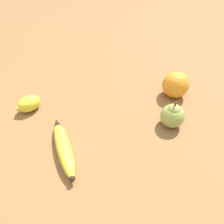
{
  "coord_description": "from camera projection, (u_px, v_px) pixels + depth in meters",
  "views": [
    {
      "loc": [
        -0.21,
        -0.36,
        0.45
      ],
      "look_at": [
        -0.01,
        0.05,
        0.03
      ],
      "focal_mm": 35.0,
      "sensor_mm": 36.0,
      "label": 1
    }
  ],
  "objects": [
    {
      "name": "banana",
      "position": [
        64.0,
        148.0,
        0.54
      ],
      "size": [
        0.05,
        0.2,
        0.04
      ],
      "rotation": [
        0.0,
        0.0,
        1.49
      ],
      "color": "yellow",
      "rests_on": "ground_plane"
    },
    {
      "name": "ground_plane",
      "position": [
        124.0,
        128.0,
        0.61
      ],
      "size": [
        3.0,
        3.0,
        0.0
      ],
      "primitive_type": "plane",
      "color": "olive"
    },
    {
      "name": "orange",
      "position": [
        175.0,
        85.0,
        0.69
      ],
      "size": [
        0.08,
        0.08,
        0.08
      ],
      "color": "orange",
      "rests_on": "ground_plane"
    },
    {
      "name": "lemon",
      "position": [
        29.0,
        104.0,
        0.65
      ],
      "size": [
        0.08,
        0.07,
        0.05
      ],
      "rotation": [
        0.0,
        0.0,
        3.46
      ],
      "color": "yellow",
      "rests_on": "ground_plane"
    },
    {
      "name": "pear",
      "position": [
        172.0,
        115.0,
        0.6
      ],
      "size": [
        0.07,
        0.07,
        0.08
      ],
      "color": "#99A84C",
      "rests_on": "ground_plane"
    }
  ]
}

